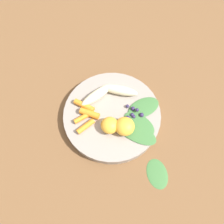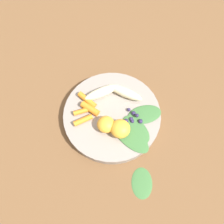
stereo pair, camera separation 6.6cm
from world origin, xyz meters
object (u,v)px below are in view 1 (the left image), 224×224
Objects in this scene: kale_leaf_stray at (157,174)px; orange_segment_near at (125,126)px; bowl at (112,115)px; banana_peeled_right at (120,90)px; banana_peeled_left at (97,95)px.

orange_segment_near is at bearing -155.88° from kale_leaf_stray.
bowl is 2.60× the size of banana_peeled_right.
banana_peeled_right is (-0.07, 0.01, 0.00)m from banana_peeled_left.
bowl is at bearing 90.41° from banana_peeled_left.
orange_segment_near reaches higher than banana_peeled_left.
banana_peeled_right is 0.12m from orange_segment_near.
orange_segment_near is 0.16m from kale_leaf_stray.
kale_leaf_stray is (-0.09, 0.27, -0.04)m from banana_peeled_left.
banana_peeled_right is at bearing -125.75° from bowl.
orange_segment_near is (-0.02, 0.06, 0.04)m from bowl.
orange_segment_near is 0.66× the size of kale_leaf_stray.
kale_leaf_stray is (-0.07, 0.20, -0.01)m from bowl.
kale_leaf_stray is at bearing 108.51° from orange_segment_near.
banana_peeled_left is at bearing -68.71° from bowl.
banana_peeled_left is 0.07m from banana_peeled_right.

